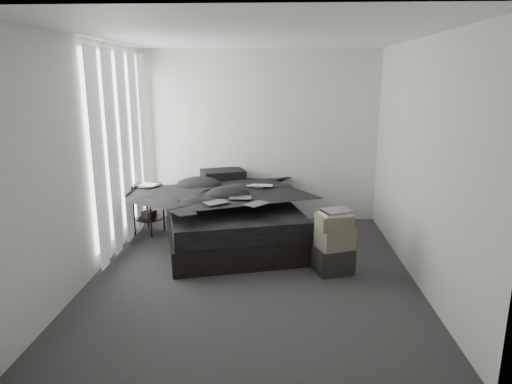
{
  "coord_description": "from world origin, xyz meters",
  "views": [
    {
      "loc": [
        0.25,
        -4.9,
        2.18
      ],
      "look_at": [
        0.0,
        0.8,
        0.75
      ],
      "focal_mm": 32.0,
      "sensor_mm": 36.0,
      "label": 1
    }
  ],
  "objects_px": {
    "side_stand": "(149,209)",
    "box_lower": "(333,260)",
    "laptop": "(259,181)",
    "bed": "(231,230)"
  },
  "relations": [
    {
      "from": "laptop",
      "to": "box_lower",
      "type": "xyz_separation_m",
      "value": [
        0.89,
        -1.15,
        -0.66
      ]
    },
    {
      "from": "laptop",
      "to": "side_stand",
      "type": "bearing_deg",
      "value": 178.96
    },
    {
      "from": "laptop",
      "to": "box_lower",
      "type": "relative_size",
      "value": 0.87
    },
    {
      "from": "side_stand",
      "to": "box_lower",
      "type": "distance_m",
      "value": 2.79
    },
    {
      "from": "side_stand",
      "to": "box_lower",
      "type": "bearing_deg",
      "value": -27.03
    },
    {
      "from": "side_stand",
      "to": "laptop",
      "type": "bearing_deg",
      "value": -4.15
    },
    {
      "from": "bed",
      "to": "side_stand",
      "type": "xyz_separation_m",
      "value": [
        -1.21,
        0.27,
        0.21
      ]
    },
    {
      "from": "bed",
      "to": "box_lower",
      "type": "bearing_deg",
      "value": -52.83
    },
    {
      "from": "laptop",
      "to": "box_lower",
      "type": "height_order",
      "value": "laptop"
    },
    {
      "from": "bed",
      "to": "box_lower",
      "type": "relative_size",
      "value": 5.42
    }
  ]
}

